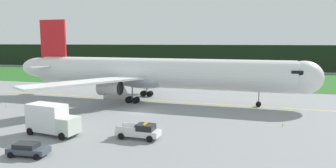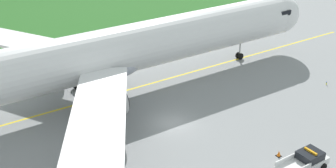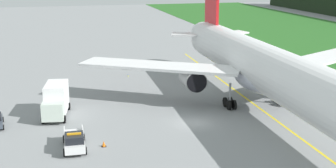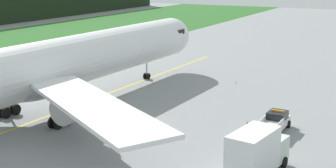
% 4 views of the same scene
% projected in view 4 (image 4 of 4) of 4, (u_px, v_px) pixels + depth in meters
% --- Properties ---
extents(ground, '(320.00, 320.00, 0.00)m').
position_uv_depth(ground, '(134.00, 124.00, 48.71)').
color(ground, gray).
extents(taxiway_centerline_main, '(80.00, 2.72, 0.01)m').
position_uv_depth(taxiway_centerline_main, '(57.00, 113.00, 52.58)').
color(taxiway_centerline_main, yellow).
rests_on(taxiway_centerline_main, ground).
extents(airliner, '(60.54, 43.87, 15.94)m').
position_uv_depth(airliner, '(51.00, 67.00, 50.87)').
color(airliner, white).
rests_on(airliner, ground).
extents(ops_pickup_truck, '(5.25, 2.28, 1.94)m').
position_uv_depth(ops_pickup_truck, '(275.00, 122.00, 46.50)').
color(ops_pickup_truck, silver).
rests_on(ops_pickup_truck, ground).
extents(catering_truck, '(6.99, 3.49, 3.95)m').
position_uv_depth(catering_truck, '(257.00, 152.00, 36.11)').
color(catering_truck, silver).
rests_on(catering_truck, ground).
extents(apron_cone, '(0.47, 0.47, 0.59)m').
position_uv_depth(apron_cone, '(247.00, 124.00, 47.95)').
color(apron_cone, black).
rests_on(apron_cone, ground).
extents(taxiway_edge_light_east, '(0.12, 0.12, 0.42)m').
position_uv_depth(taxiway_edge_light_east, '(236.00, 83.00, 65.55)').
color(taxiway_edge_light_east, yellow).
rests_on(taxiway_edge_light_east, ground).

